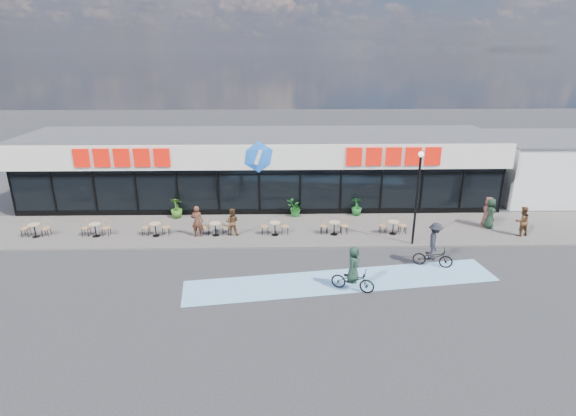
{
  "coord_description": "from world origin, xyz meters",
  "views": [
    {
      "loc": [
        1.19,
        -19.27,
        9.75
      ],
      "look_at": [
        1.68,
        3.5,
        1.72
      ],
      "focal_mm": 28.0,
      "sensor_mm": 36.0,
      "label": 1
    }
  ],
  "objects_px": {
    "potted_plant_right": "(357,206)",
    "cyclist_a": "(353,275)",
    "patron_right": "(232,222)",
    "pedestrian_b": "(490,213)",
    "pedestrian_a": "(488,212)",
    "lamp_post": "(418,190)",
    "potted_plant_mid": "(295,208)",
    "patron_left": "(197,221)",
    "cyclist_b": "(434,248)",
    "pedestrian_c": "(522,221)",
    "bistro_set_0": "(35,228)",
    "potted_plant_left": "(176,208)"
  },
  "relations": [
    {
      "from": "potted_plant_right",
      "to": "cyclist_a",
      "type": "height_order",
      "value": "cyclist_a"
    },
    {
      "from": "patron_right",
      "to": "pedestrian_b",
      "type": "relative_size",
      "value": 0.88
    },
    {
      "from": "potted_plant_right",
      "to": "patron_right",
      "type": "height_order",
      "value": "patron_right"
    },
    {
      "from": "patron_right",
      "to": "pedestrian_a",
      "type": "distance_m",
      "value": 14.61
    },
    {
      "from": "lamp_post",
      "to": "pedestrian_b",
      "type": "height_order",
      "value": "lamp_post"
    },
    {
      "from": "potted_plant_mid",
      "to": "patron_left",
      "type": "bearing_deg",
      "value": -150.97
    },
    {
      "from": "potted_plant_mid",
      "to": "pedestrian_b",
      "type": "bearing_deg",
      "value": -10.62
    },
    {
      "from": "potted_plant_right",
      "to": "cyclist_a",
      "type": "relative_size",
      "value": 0.55
    },
    {
      "from": "pedestrian_b",
      "to": "cyclist_b",
      "type": "bearing_deg",
      "value": 139.41
    },
    {
      "from": "pedestrian_a",
      "to": "pedestrian_c",
      "type": "bearing_deg",
      "value": 62.55
    },
    {
      "from": "bistro_set_0",
      "to": "potted_plant_left",
      "type": "distance_m",
      "value": 7.61
    },
    {
      "from": "pedestrian_a",
      "to": "pedestrian_b",
      "type": "distance_m",
      "value": 0.25
    },
    {
      "from": "potted_plant_left",
      "to": "patron_left",
      "type": "relative_size",
      "value": 0.72
    },
    {
      "from": "pedestrian_b",
      "to": "cyclist_a",
      "type": "xyz_separation_m",
      "value": [
        -8.9,
        -6.79,
        -0.22
      ]
    },
    {
      "from": "bistro_set_0",
      "to": "potted_plant_left",
      "type": "height_order",
      "value": "potted_plant_left"
    },
    {
      "from": "pedestrian_b",
      "to": "cyclist_b",
      "type": "xyz_separation_m",
      "value": [
        -4.74,
        -4.6,
        -0.04
      ]
    },
    {
      "from": "bistro_set_0",
      "to": "patron_right",
      "type": "height_order",
      "value": "patron_right"
    },
    {
      "from": "pedestrian_b",
      "to": "bistro_set_0",
      "type": "bearing_deg",
      "value": 96.94
    },
    {
      "from": "lamp_post",
      "to": "pedestrian_c",
      "type": "relative_size",
      "value": 2.94
    },
    {
      "from": "potted_plant_right",
      "to": "pedestrian_a",
      "type": "xyz_separation_m",
      "value": [
        7.21,
        -1.99,
        0.32
      ]
    },
    {
      "from": "patron_left",
      "to": "pedestrian_a",
      "type": "distance_m",
      "value": 16.49
    },
    {
      "from": "patron_left",
      "to": "cyclist_b",
      "type": "relative_size",
      "value": 0.8
    },
    {
      "from": "bistro_set_0",
      "to": "potted_plant_mid",
      "type": "distance_m",
      "value": 14.56
    },
    {
      "from": "lamp_post",
      "to": "pedestrian_b",
      "type": "distance_m",
      "value": 5.83
    },
    {
      "from": "patron_right",
      "to": "pedestrian_a",
      "type": "xyz_separation_m",
      "value": [
        14.58,
        1.0,
        0.12
      ]
    },
    {
      "from": "pedestrian_b",
      "to": "pedestrian_c",
      "type": "relative_size",
      "value": 1.04
    },
    {
      "from": "lamp_post",
      "to": "bistro_set_0",
      "type": "height_order",
      "value": "lamp_post"
    },
    {
      "from": "lamp_post",
      "to": "potted_plant_right",
      "type": "height_order",
      "value": "lamp_post"
    },
    {
      "from": "potted_plant_left",
      "to": "patron_left",
      "type": "distance_m",
      "value": 3.45
    },
    {
      "from": "bistro_set_0",
      "to": "cyclist_a",
      "type": "bearing_deg",
      "value": -20.23
    },
    {
      "from": "patron_right",
      "to": "potted_plant_right",
      "type": "bearing_deg",
      "value": -153.14
    },
    {
      "from": "lamp_post",
      "to": "pedestrian_a",
      "type": "xyz_separation_m",
      "value": [
        4.97,
        2.41,
        -2.07
      ]
    },
    {
      "from": "lamp_post",
      "to": "bistro_set_0",
      "type": "xyz_separation_m",
      "value": [
        -20.33,
        1.43,
        -2.49
      ]
    },
    {
      "from": "potted_plant_mid",
      "to": "potted_plant_right",
      "type": "height_order",
      "value": "potted_plant_right"
    },
    {
      "from": "potted_plant_right",
      "to": "bistro_set_0",
      "type": "bearing_deg",
      "value": -170.65
    },
    {
      "from": "potted_plant_left",
      "to": "cyclist_b",
      "type": "height_order",
      "value": "cyclist_b"
    },
    {
      "from": "pedestrian_b",
      "to": "patron_right",
      "type": "bearing_deg",
      "value": 98.24
    },
    {
      "from": "patron_right",
      "to": "cyclist_b",
      "type": "xyz_separation_m",
      "value": [
        9.86,
        -3.84,
        0.07
      ]
    },
    {
      "from": "patron_right",
      "to": "cyclist_a",
      "type": "bearing_deg",
      "value": 138.09
    },
    {
      "from": "pedestrian_b",
      "to": "potted_plant_mid",
      "type": "bearing_deg",
      "value": 84.66
    },
    {
      "from": "bistro_set_0",
      "to": "potted_plant_right",
      "type": "bearing_deg",
      "value": 9.35
    },
    {
      "from": "potted_plant_mid",
      "to": "patron_left",
      "type": "height_order",
      "value": "patron_left"
    },
    {
      "from": "pedestrian_c",
      "to": "cyclist_b",
      "type": "height_order",
      "value": "cyclist_b"
    },
    {
      "from": "pedestrian_c",
      "to": "cyclist_b",
      "type": "bearing_deg",
      "value": 19.77
    },
    {
      "from": "lamp_post",
      "to": "pedestrian_b",
      "type": "relative_size",
      "value": 2.84
    },
    {
      "from": "bistro_set_0",
      "to": "potted_plant_right",
      "type": "distance_m",
      "value": 18.33
    },
    {
      "from": "lamp_post",
      "to": "pedestrian_a",
      "type": "height_order",
      "value": "lamp_post"
    },
    {
      "from": "patron_right",
      "to": "cyclist_a",
      "type": "xyz_separation_m",
      "value": [
        5.7,
        -6.04,
        -0.12
      ]
    },
    {
      "from": "potted_plant_right",
      "to": "cyclist_a",
      "type": "bearing_deg",
      "value": -100.42
    },
    {
      "from": "potted_plant_right",
      "to": "patron_right",
      "type": "xyz_separation_m",
      "value": [
        -7.36,
        -2.99,
        0.2
      ]
    }
  ]
}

